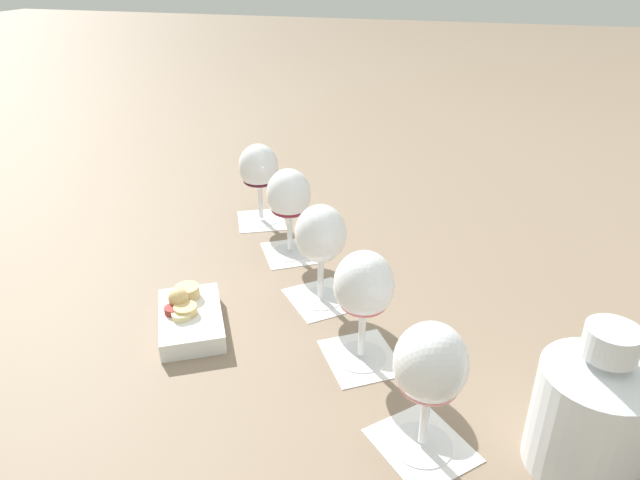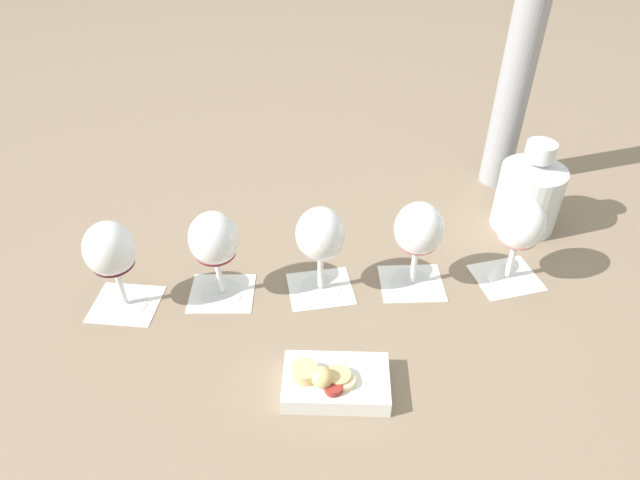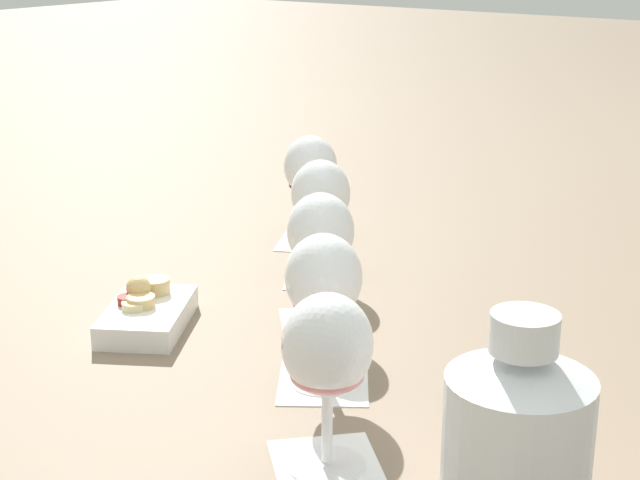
# 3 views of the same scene
# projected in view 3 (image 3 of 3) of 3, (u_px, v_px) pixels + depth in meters

# --- Properties ---
(ground_plane) EXTENTS (8.00, 8.00, 0.00)m
(ground_plane) POSITION_uv_depth(u_px,v_px,m) (321.00, 325.00, 1.14)
(ground_plane) COLOR #7F6B56
(tasting_card_0) EXTENTS (0.14, 0.14, 0.00)m
(tasting_card_0) POSITION_uv_depth(u_px,v_px,m) (327.00, 466.00, 0.84)
(tasting_card_0) COLOR white
(tasting_card_0) RESTS_ON ground_plane
(tasting_card_1) EXTENTS (0.13, 0.14, 0.00)m
(tasting_card_1) POSITION_uv_depth(u_px,v_px,m) (323.00, 382.00, 1.00)
(tasting_card_1) COLOR white
(tasting_card_1) RESTS_ON ground_plane
(tasting_card_2) EXTENTS (0.14, 0.14, 0.00)m
(tasting_card_2) POSITION_uv_depth(u_px,v_px,m) (323.00, 325.00, 1.14)
(tasting_card_2) COLOR white
(tasting_card_2) RESTS_ON ground_plane
(tasting_card_3) EXTENTS (0.13, 0.14, 0.00)m
(tasting_card_3) POSITION_uv_depth(u_px,v_px,m) (321.00, 277.00, 1.30)
(tasting_card_3) COLOR white
(tasting_card_3) RESTS_ON ground_plane
(tasting_card_4) EXTENTS (0.13, 0.13, 0.00)m
(tasting_card_4) POSITION_uv_depth(u_px,v_px,m) (311.00, 241.00, 1.44)
(tasting_card_4) COLOR white
(tasting_card_4) RESTS_ON ground_plane
(wine_glass_0) EXTENTS (0.08, 0.08, 0.16)m
(wine_glass_0) POSITION_uv_depth(u_px,v_px,m) (327.00, 354.00, 0.81)
(wine_glass_0) COLOR white
(wine_glass_0) RESTS_ON tasting_card_0
(wine_glass_1) EXTENTS (0.08, 0.08, 0.16)m
(wine_glass_1) POSITION_uv_depth(u_px,v_px,m) (323.00, 285.00, 0.96)
(wine_glass_1) COLOR white
(wine_glass_1) RESTS_ON tasting_card_1
(wine_glass_2) EXTENTS (0.08, 0.08, 0.16)m
(wine_glass_2) POSITION_uv_depth(u_px,v_px,m) (323.00, 239.00, 1.11)
(wine_glass_2) COLOR white
(wine_glass_2) RESTS_ON tasting_card_2
(wine_glass_3) EXTENTS (0.08, 0.08, 0.16)m
(wine_glass_3) POSITION_uv_depth(u_px,v_px,m) (321.00, 200.00, 1.26)
(wine_glass_3) COLOR white
(wine_glass_3) RESTS_ON tasting_card_3
(wine_glass_4) EXTENTS (0.08, 0.08, 0.16)m
(wine_glass_4) POSITION_uv_depth(u_px,v_px,m) (310.00, 172.00, 1.41)
(wine_glass_4) COLOR white
(wine_glass_4) RESTS_ON tasting_card_4
(ceramic_vase) EXTENTS (0.12, 0.12, 0.17)m
(ceramic_vase) POSITION_uv_depth(u_px,v_px,m) (517.00, 433.00, 0.75)
(ceramic_vase) COLOR silver
(ceramic_vase) RESTS_ON ground_plane
(snack_dish) EXTENTS (0.15, 0.17, 0.06)m
(snack_dish) POSITION_uv_depth(u_px,v_px,m) (147.00, 312.00, 1.13)
(snack_dish) COLOR white
(snack_dish) RESTS_ON ground_plane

